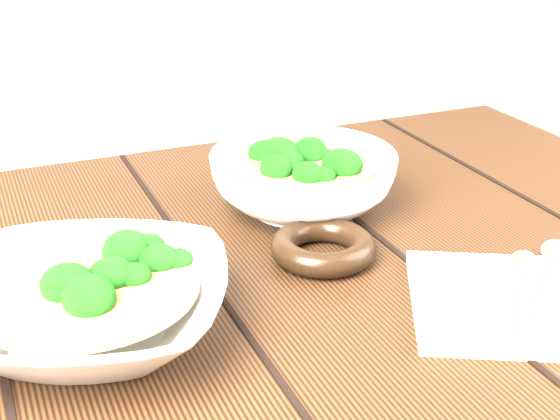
% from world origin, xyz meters
% --- Properties ---
extents(table, '(1.20, 0.80, 0.75)m').
position_xyz_m(table, '(0.00, 0.00, 0.63)').
color(table, '#331E0E').
rests_on(table, ground).
extents(soup_bowl_front, '(0.32, 0.32, 0.07)m').
position_xyz_m(soup_bowl_front, '(-0.15, -0.04, 0.78)').
color(soup_bowl_front, silver).
rests_on(soup_bowl_front, table).
extents(soup_bowl_back, '(0.26, 0.26, 0.08)m').
position_xyz_m(soup_bowl_back, '(0.14, 0.13, 0.79)').
color(soup_bowl_back, silver).
rests_on(soup_bowl_back, table).
extents(trivet, '(0.11, 0.11, 0.03)m').
position_xyz_m(trivet, '(0.10, 0.01, 0.76)').
color(trivet, black).
rests_on(trivet, table).
extents(napkin, '(0.26, 0.25, 0.01)m').
position_xyz_m(napkin, '(0.23, -0.15, 0.76)').
color(napkin, beige).
rests_on(napkin, table).
extents(spoon_left, '(0.13, 0.14, 0.01)m').
position_xyz_m(spoon_left, '(0.25, -0.12, 0.76)').
color(spoon_left, '#B2AF9D').
rests_on(spoon_left, napkin).
extents(spoon_right, '(0.14, 0.13, 0.01)m').
position_xyz_m(spoon_right, '(0.29, -0.11, 0.76)').
color(spoon_right, '#B2AF9D').
rests_on(spoon_right, napkin).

